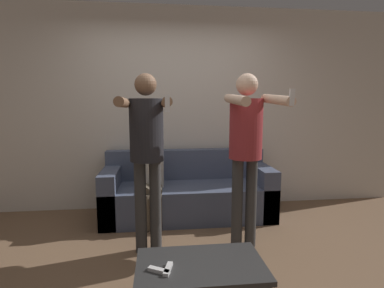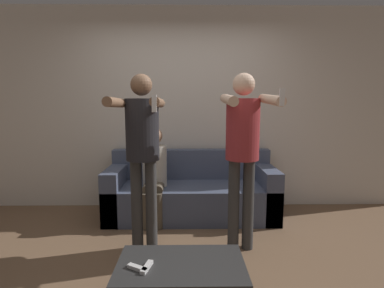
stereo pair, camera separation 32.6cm
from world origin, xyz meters
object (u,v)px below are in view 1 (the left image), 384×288
(person_standing_right, at_px, (246,140))
(person_seated, at_px, (151,172))
(couch, at_px, (188,194))
(person_standing_left, at_px, (147,143))
(coffee_table, at_px, (201,268))
(remote_near, at_px, (159,270))
(remote_far, at_px, (168,269))

(person_standing_right, distance_m, person_seated, 1.28)
(person_seated, bearing_deg, couch, 18.89)
(person_standing_left, bearing_deg, person_standing_right, -0.13)
(person_standing_left, bearing_deg, coffee_table, -66.71)
(person_seated, distance_m, remote_near, 1.73)
(couch, xyz_separation_m, person_seated, (-0.45, -0.16, 0.34))
(person_seated, bearing_deg, person_standing_left, -91.45)
(couch, distance_m, person_seated, 0.59)
(couch, bearing_deg, person_standing_right, -62.54)
(person_seated, height_order, coffee_table, person_seated)
(person_seated, relative_size, remote_far, 7.40)
(remote_far, bearing_deg, person_seated, 94.58)
(person_seated, bearing_deg, coffee_table, -77.58)
(person_standing_left, xyz_separation_m, coffee_table, (0.38, -0.88, -0.75))
(coffee_table, xyz_separation_m, remote_far, (-0.22, -0.07, 0.05))
(person_standing_right, distance_m, remote_far, 1.43)
(coffee_table, bearing_deg, remote_far, -163.54)
(person_standing_right, bearing_deg, couch, 117.46)
(couch, xyz_separation_m, remote_near, (-0.38, -1.87, 0.08))
(couch, relative_size, remote_near, 14.15)
(person_standing_left, xyz_separation_m, remote_far, (0.16, -0.95, -0.71))
(person_standing_right, relative_size, person_seated, 1.50)
(couch, height_order, remote_near, couch)
(person_standing_left, distance_m, coffee_table, 1.22)
(couch, height_order, person_standing_left, person_standing_left)
(remote_near, relative_size, remote_far, 0.96)
(couch, xyz_separation_m, remote_far, (-0.32, -1.86, 0.08))
(person_standing_right, relative_size, remote_near, 11.56)
(couch, bearing_deg, person_seated, -161.11)
(couch, bearing_deg, coffee_table, -93.01)
(person_standing_left, distance_m, person_standing_right, 0.95)
(person_standing_right, xyz_separation_m, remote_far, (-0.79, -0.94, -0.72))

